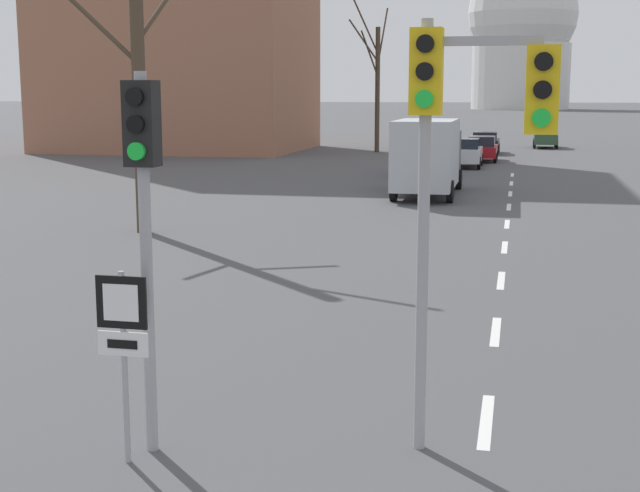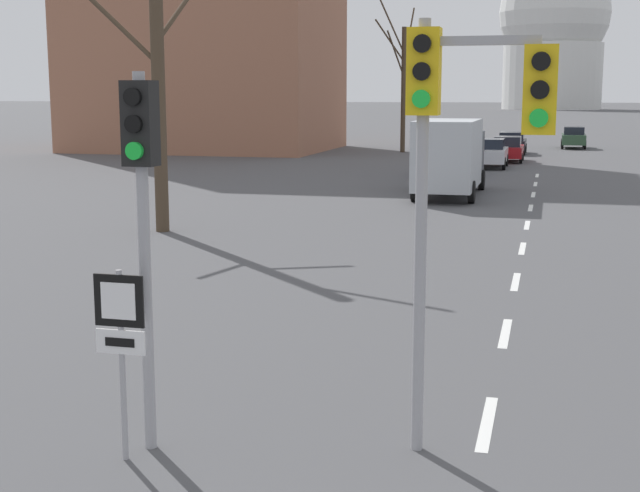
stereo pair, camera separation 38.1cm
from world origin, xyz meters
name	(u,v)px [view 1 (the left image)]	position (x,y,z in m)	size (l,w,h in m)	color
lane_stripe_1	(486,421)	(0.00, 6.71, 0.00)	(0.16, 2.00, 0.01)	silver
lane_stripe_2	(496,331)	(0.00, 11.21, 0.00)	(0.16, 2.00, 0.01)	silver
lane_stripe_3	(501,280)	(0.00, 15.71, 0.00)	(0.16, 2.00, 0.01)	silver
lane_stripe_4	(505,247)	(0.00, 20.21, 0.00)	(0.16, 2.00, 0.01)	silver
lane_stripe_5	(507,224)	(0.00, 24.71, 0.00)	(0.16, 2.00, 0.01)	silver
lane_stripe_6	(509,207)	(0.00, 29.21, 0.00)	(0.16, 2.00, 0.01)	silver
lane_stripe_7	(510,194)	(0.00, 33.71, 0.00)	(0.16, 2.00, 0.01)	silver
lane_stripe_8	(511,183)	(0.00, 38.21, 0.00)	(0.16, 2.00, 0.01)	silver
lane_stripe_9	(512,175)	(0.00, 42.71, 0.00)	(0.16, 2.00, 0.01)	silver
traffic_signal_near_left	(144,190)	(-3.86, 4.89, 3.12)	(0.36, 0.34, 4.44)	#9E9EA3
traffic_signal_centre_tall	(464,130)	(-0.32, 5.64, 3.79)	(1.63, 0.34, 5.02)	#9E9EA3
route_sign_post	(123,335)	(-3.99, 4.48, 1.52)	(0.60, 0.08, 2.25)	#9E9EA3
sedan_near_left	(424,159)	(-4.46, 41.38, 0.84)	(1.86, 4.46, 1.65)	navy
sedan_near_right	(465,152)	(-2.73, 46.91, 0.85)	(1.95, 4.26, 1.65)	silver
sedan_mid_centre	(545,137)	(2.26, 66.80, 0.84)	(1.82, 4.20, 1.64)	#2D4C33
sedan_far_left	(485,142)	(-2.04, 59.23, 0.79)	(1.97, 4.33, 1.52)	black
sedan_far_right	(482,149)	(-1.96, 51.80, 0.79)	(1.91, 4.25, 1.56)	maroon
delivery_truck	(428,155)	(-3.35, 32.27, 1.70)	(2.44, 7.20, 3.14)	#333842
bare_tree_left_near	(376,80)	(-9.80, 59.09, 5.08)	(2.42, 3.93, 11.32)	#473828
bare_tree_left_far	(139,74)	(-10.84, 20.64, 4.77)	(3.66, 2.88, 10.13)	#473828
capitol_dome	(522,34)	(0.00, 234.62, 19.02)	(27.64, 27.64, 39.04)	silver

